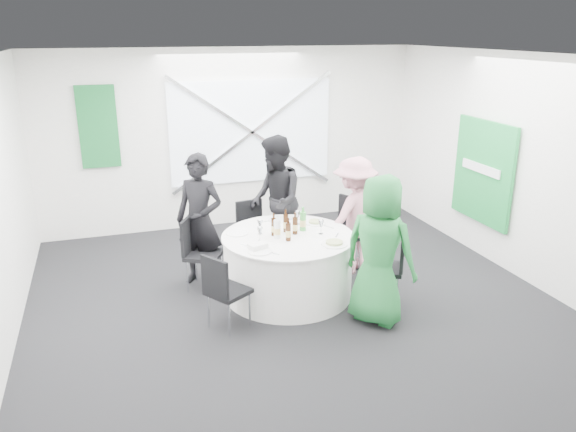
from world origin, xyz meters
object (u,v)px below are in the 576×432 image
object	(u,v)px
person_woman_pink	(354,215)
green_water_bottle	(303,221)
chair_front_right	(391,262)
person_man_back_left	(200,220)
chair_back	(252,228)
chair_front_left	(223,287)
chair_back_right	(345,228)
person_woman_green	(379,250)
banquet_table	(288,265)
chair_back_left	(197,248)
clear_water_bottle	(277,229)
person_man_back	(275,201)

from	to	relation	value
person_woman_pink	green_water_bottle	distance (m)	0.88
chair_front_right	person_man_back_left	xyz separation A→B (m)	(-1.97, 1.27, 0.30)
chair_back	chair_front_left	size ratio (longest dim) A/B	1.02
chair_back_right	person_man_back_left	xyz separation A→B (m)	(-1.87, 0.18, 0.25)
chair_back_right	chair_front_right	bearing A→B (deg)	-22.09
person_woman_pink	person_woman_green	size ratio (longest dim) A/B	0.93
banquet_table	chair_back_left	distance (m)	1.13
chair_back_right	chair_front_right	world-z (taller)	chair_back_right
person_man_back_left	chair_front_left	bearing A→B (deg)	-53.66
chair_front_right	chair_back	bearing A→B (deg)	-114.26
person_man_back_left	person_woman_pink	size ratio (longest dim) A/B	1.08
person_woman_green	chair_back_right	bearing A→B (deg)	-48.06
person_man_back_left	person_woman_pink	world-z (taller)	person_man_back_left
banquet_table	person_woman_green	distance (m)	1.24
chair_front_left	clear_water_bottle	distance (m)	1.01
chair_front_right	chair_front_left	size ratio (longest dim) A/B	1.06
chair_front_right	green_water_bottle	distance (m)	1.14
chair_back_right	chair_front_left	size ratio (longest dim) A/B	1.14
chair_front_right	person_woman_pink	world-z (taller)	person_woman_pink
chair_back_left	chair_back_right	world-z (taller)	chair_back_right
chair_back	chair_front_right	world-z (taller)	chair_front_right
chair_back_left	chair_front_right	bearing A→B (deg)	-91.03
banquet_table	chair_back_left	world-z (taller)	chair_back_left
chair_front_left	clear_water_bottle	xyz separation A→B (m)	(0.76, 0.54, 0.37)
green_water_bottle	clear_water_bottle	distance (m)	0.40
chair_back_right	person_man_back	bearing A→B (deg)	-149.03
chair_back_right	person_woman_green	size ratio (longest dim) A/B	0.59
banquet_table	person_woman_green	size ratio (longest dim) A/B	0.94
clear_water_bottle	green_water_bottle	bearing A→B (deg)	22.22
person_man_back_left	chair_back_right	bearing A→B (deg)	30.36
chair_front_left	clear_water_bottle	world-z (taller)	clear_water_bottle
chair_back	chair_front_right	xyz separation A→B (m)	(1.20, -1.67, 0.02)
chair_back	green_water_bottle	size ratio (longest dim) A/B	2.97
chair_back_right	chair_back	bearing A→B (deg)	-144.51
person_man_back	person_woman_pink	bearing A→B (deg)	65.72
banquet_table	person_man_back	distance (m)	1.12
person_man_back	green_water_bottle	size ratio (longest dim) A/B	5.99
banquet_table	chair_front_right	xyz separation A→B (m)	(1.05, -0.60, 0.15)
person_man_back_left	person_woman_green	size ratio (longest dim) A/B	1.00
person_man_back_left	banquet_table	bearing A→B (deg)	0.00
chair_back	person_man_back	bearing A→B (deg)	-21.70
chair_back_left	chair_front_left	xyz separation A→B (m)	(0.08, -1.11, -0.03)
chair_back_left	person_man_back_left	world-z (taller)	person_man_back_left
chair_back_right	banquet_table	bearing A→B (deg)	-90.00
banquet_table	clear_water_bottle	size ratio (longest dim) A/B	5.62
person_man_back_left	person_woman_pink	xyz separation A→B (m)	(1.96, -0.25, -0.06)
chair_front_right	clear_water_bottle	world-z (taller)	clear_water_bottle
person_woman_green	green_water_bottle	bearing A→B (deg)	-12.39
person_woman_pink	person_woman_green	bearing A→B (deg)	54.65
banquet_table	chair_front_left	bearing A→B (deg)	-147.46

